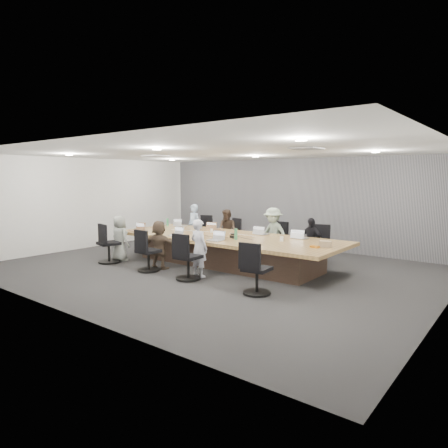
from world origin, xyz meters
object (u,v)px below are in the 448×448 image
Objects in this scene: person_1 at (228,231)px; laptop_2 at (262,234)px; chair_1 at (235,239)px; person_6 at (199,248)px; bottle_clear at (196,229)px; person_4 at (120,238)px; chair_3 at (316,248)px; laptop_5 at (175,236)px; laptop_4 at (136,231)px; bottle_green_right at (236,234)px; chair_7 at (257,273)px; laptop_0 at (182,226)px; laptop_3 at (301,238)px; chair_5 at (148,254)px; laptop_6 at (215,240)px; conference_table at (226,249)px; laptop_1 at (216,229)px; chair_6 at (188,261)px; bottle_green_left at (168,222)px; stapler at (232,237)px; chair_0 at (201,234)px; chair_2 at (279,244)px; person_0 at (194,226)px; chair_4 at (109,246)px; mug_brown at (154,228)px; person_5 at (159,245)px; person_2 at (273,233)px; snack_packet at (315,247)px; canvas_bag at (325,244)px.

laptop_2 is (1.55, -0.55, 0.11)m from person_1.
person_6 is (1.26, -3.05, 0.27)m from chair_1.
person_4 is at bearing -142.13° from bottle_clear.
chair_3 reaches higher than laptop_5.
person_1 is 4.07× the size of laptop_4.
laptop_2 is 1.30× the size of bottle_green_right.
chair_7 is 5.04m from laptop_0.
laptop_3 and laptop_4 have the same top height.
chair_5 reaches higher than laptop_6.
conference_table is 0.81m from bottle_green_right.
laptop_3 and laptop_5 have the same top height.
laptop_6 is (1.26, -1.60, 0.00)m from laptop_1.
chair_6 is 3.69m from bottle_green_left.
person_6 is 7.55× the size of stapler.
chair_0 is 1.31m from bottle_green_left.
chair_3 is 0.59× the size of person_6.
chair_2 is at bearing -40.51° from laptop_3.
person_0 is 0.91m from bottle_green_left.
chair_4 is at bearing -86.87° from bottle_green_left.
bottle_green_left is (-2.91, 1.32, 0.11)m from laptop_6.
stapler is (1.35, -1.03, 0.02)m from laptop_1.
bottle_green_right is (1.56, 0.45, 0.12)m from laptop_5.
laptop_1 is at bearing 0.66° from laptop_2.
stapler reaches higher than chair_3.
chair_0 is at bearing -16.66° from laptop_2.
bottle_green_left is at bearing -163.59° from person_1.
laptop_4 is at bearing 73.89° from chair_0.
chair_6 is at bearing 175.02° from person_4.
mug_brown reaches higher than chair_5.
chair_5 is 3.41× the size of bottle_green_left.
person_4 is (-0.20, -2.15, -0.14)m from laptop_0.
laptop_2 is at bearing 55.35° from conference_table.
person_4 is 1.03× the size of person_5.
chair_7 is at bearing 123.54° from chair_2.
person_2 is 2.72m from person_6.
chair_1 is at bearing -114.51° from person_4.
chair_2 is 4.18× the size of snack_packet.
chair_5 is at bearing 107.78° from laptop_0.
person_1 reaches higher than chair_1.
chair_5 is 3.06× the size of bottle_green_right.
person_2 reaches higher than bottle_green_right.
stapler reaches higher than laptop_4.
person_0 is at bearing 75.64° from laptop_4.
bottle_green_right is (1.55, -2.05, 0.50)m from chair_1.
person_2 reaches higher than chair_3.
mug_brown is 4.81m from snack_packet.
chair_1 is 2.30× the size of laptop_1.
canvas_bag is (2.39, 1.69, 0.39)m from chair_6.
bottle_green_left is 0.90× the size of bottle_green_right.
bottle_green_right is (3.08, 1.35, 0.44)m from chair_4.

